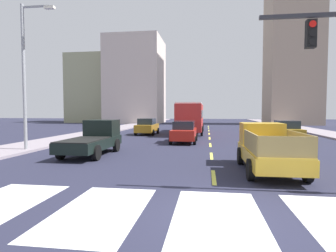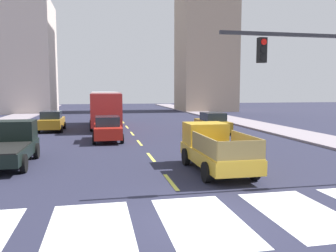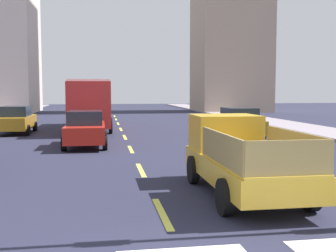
{
  "view_description": "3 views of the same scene",
  "coord_description": "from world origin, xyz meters",
  "px_view_note": "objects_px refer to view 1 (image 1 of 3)",
  "views": [
    {
      "loc": [
        -0.28,
        -6.59,
        2.54
      ],
      "look_at": [
        -2.7,
        10.63,
        1.57
      ],
      "focal_mm": 29.54,
      "sensor_mm": 36.0,
      "label": 1
    },
    {
      "loc": [
        -2.69,
        -8.6,
        3.51
      ],
      "look_at": [
        1.18,
        10.31,
        1.48
      ],
      "focal_mm": 36.79,
      "sensor_mm": 36.0,
      "label": 2
    },
    {
      "loc": [
        -1.26,
        -4.74,
        2.66
      ],
      "look_at": [
        1.49,
        12.55,
        1.17
      ],
      "focal_mm": 44.26,
      "sensor_mm": 36.0,
      "label": 3
    }
  ],
  "objects_px": {
    "sedan_near_right": "(184,132)",
    "sedan_far": "(147,126)",
    "streetlight_left": "(26,71)",
    "pickup_stakebed": "(267,148)",
    "sedan_mid": "(286,131)",
    "pickup_dark": "(94,138)",
    "city_bus": "(191,116)"
  },
  "relations": [
    {
      "from": "sedan_far",
      "to": "pickup_dark",
      "type": "bearing_deg",
      "value": -90.23
    },
    {
      "from": "pickup_dark",
      "to": "sedan_mid",
      "type": "distance_m",
      "value": 15.79
    },
    {
      "from": "pickup_stakebed",
      "to": "sedan_far",
      "type": "distance_m",
      "value": 18.75
    },
    {
      "from": "sedan_far",
      "to": "sedan_near_right",
      "type": "height_order",
      "value": "same"
    },
    {
      "from": "city_bus",
      "to": "sedan_mid",
      "type": "height_order",
      "value": "city_bus"
    },
    {
      "from": "streetlight_left",
      "to": "pickup_dark",
      "type": "bearing_deg",
      "value": -4.16
    },
    {
      "from": "pickup_dark",
      "to": "sedan_far",
      "type": "height_order",
      "value": "pickup_dark"
    },
    {
      "from": "pickup_dark",
      "to": "sedan_mid",
      "type": "height_order",
      "value": "pickup_dark"
    },
    {
      "from": "pickup_stakebed",
      "to": "sedan_far",
      "type": "relative_size",
      "value": 1.18
    },
    {
      "from": "sedan_near_right",
      "to": "sedan_far",
      "type": "bearing_deg",
      "value": 124.15
    },
    {
      "from": "sedan_far",
      "to": "sedan_mid",
      "type": "xyz_separation_m",
      "value": [
        12.89,
        -4.6,
        0.0
      ]
    },
    {
      "from": "sedan_far",
      "to": "sedan_near_right",
      "type": "relative_size",
      "value": 1.0
    },
    {
      "from": "sedan_mid",
      "to": "city_bus",
      "type": "bearing_deg",
      "value": 138.98
    },
    {
      "from": "sedan_mid",
      "to": "sedan_far",
      "type": "bearing_deg",
      "value": 157.64
    },
    {
      "from": "pickup_stakebed",
      "to": "sedan_near_right",
      "type": "distance_m",
      "value": 10.55
    },
    {
      "from": "pickup_stakebed",
      "to": "city_bus",
      "type": "distance_m",
      "value": 19.03
    },
    {
      "from": "pickup_stakebed",
      "to": "sedan_near_right",
      "type": "height_order",
      "value": "pickup_stakebed"
    },
    {
      "from": "sedan_far",
      "to": "streetlight_left",
      "type": "bearing_deg",
      "value": -109.01
    },
    {
      "from": "sedan_mid",
      "to": "sedan_near_right",
      "type": "xyz_separation_m",
      "value": [
        -8.37,
        -2.31,
        0.0
      ]
    },
    {
      "from": "sedan_far",
      "to": "pickup_stakebed",
      "type": "bearing_deg",
      "value": -61.07
    },
    {
      "from": "city_bus",
      "to": "streetlight_left",
      "type": "relative_size",
      "value": 1.2
    },
    {
      "from": "pickup_dark",
      "to": "city_bus",
      "type": "xyz_separation_m",
      "value": [
        4.79,
        15.38,
        1.03
      ]
    },
    {
      "from": "pickup_stakebed",
      "to": "sedan_near_right",
      "type": "relative_size",
      "value": 1.18
    },
    {
      "from": "pickup_dark",
      "to": "sedan_far",
      "type": "distance_m",
      "value": 13.4
    },
    {
      "from": "pickup_stakebed",
      "to": "city_bus",
      "type": "relative_size",
      "value": 0.48
    },
    {
      "from": "sedan_mid",
      "to": "pickup_dark",
      "type": "bearing_deg",
      "value": -148.86
    },
    {
      "from": "streetlight_left",
      "to": "sedan_near_right",
      "type": "bearing_deg",
      "value": 33.77
    },
    {
      "from": "streetlight_left",
      "to": "sedan_mid",
      "type": "bearing_deg",
      "value": 25.72
    },
    {
      "from": "pickup_dark",
      "to": "sedan_far",
      "type": "xyz_separation_m",
      "value": [
        0.23,
        13.4,
        -0.06
      ]
    },
    {
      "from": "sedan_near_right",
      "to": "streetlight_left",
      "type": "relative_size",
      "value": 0.49
    },
    {
      "from": "city_bus",
      "to": "sedan_near_right",
      "type": "relative_size",
      "value": 2.45
    },
    {
      "from": "pickup_dark",
      "to": "streetlight_left",
      "type": "xyz_separation_m",
      "value": [
        -4.47,
        0.33,
        4.05
      ]
    }
  ]
}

